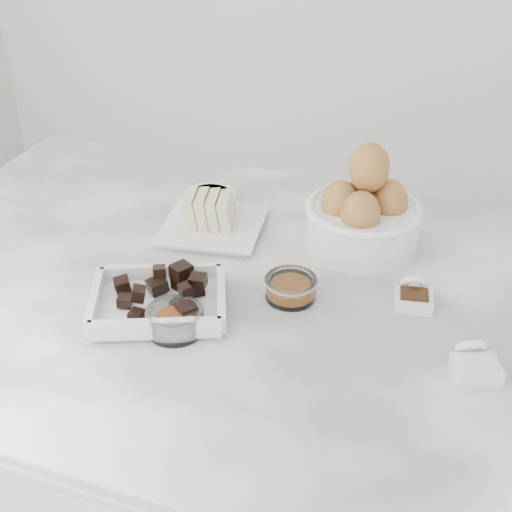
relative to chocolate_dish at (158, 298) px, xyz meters
The scene contains 10 objects.
cabinet 0.53m from the chocolate_dish, 49.79° to the left, with size 1.10×0.70×0.90m, color beige.
marble_slab 0.13m from the chocolate_dish, 49.79° to the left, with size 1.20×0.80×0.04m, color white.
chocolate_dish is the anchor object (origin of this frame).
butter_plate 0.24m from the chocolate_dish, 94.65° to the left, with size 0.19×0.19×0.07m.
sugar_ramekin 0.27m from the chocolate_dish, 97.42° to the left, with size 0.09×0.09×0.05m.
egg_bowl 0.36m from the chocolate_dish, 49.99° to the left, with size 0.19×0.19×0.18m.
honey_bowl 0.19m from the chocolate_dish, 30.09° to the left, with size 0.08×0.08×0.03m.
zest_bowl 0.05m from the chocolate_dish, 38.82° to the right, with size 0.08×0.08×0.04m.
vanilla_spoon 0.37m from the chocolate_dish, 22.92° to the left, with size 0.06×0.07×0.04m.
salt_spoon 0.44m from the chocolate_dish, ahead, with size 0.07×0.08×0.04m.
Camera 1 is at (0.33, -0.82, 1.56)m, focal length 50.00 mm.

